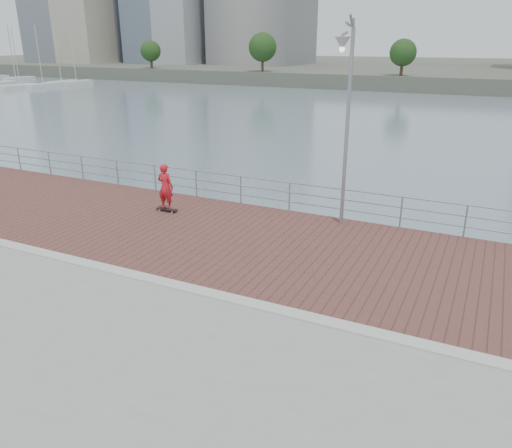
% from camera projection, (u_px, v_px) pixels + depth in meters
% --- Properties ---
extents(water, '(400.00, 400.00, 0.00)m').
position_uv_depth(water, '(223.00, 364.00, 13.23)').
color(water, slate).
rests_on(water, ground).
extents(brick_lane, '(40.00, 6.80, 0.02)m').
position_uv_depth(brick_lane, '(278.00, 247.00, 15.57)').
color(brick_lane, brown).
rests_on(brick_lane, seawall).
extents(curb, '(40.00, 0.40, 0.06)m').
position_uv_depth(curb, '(221.00, 296.00, 12.52)').
color(curb, '#B7B5AD').
rests_on(curb, seawall).
extents(far_shore, '(320.00, 95.00, 2.50)m').
position_uv_depth(far_shore, '(481.00, 70.00, 116.15)').
color(far_shore, '#4C5142').
rests_on(far_shore, ground).
extents(guardrail, '(39.06, 0.06, 1.13)m').
position_uv_depth(guardrail, '(316.00, 197.00, 18.20)').
color(guardrail, '#8C9EA8').
rests_on(guardrail, brick_lane).
extents(street_lamp, '(0.47, 1.38, 6.50)m').
position_uv_depth(street_lamp, '(345.00, 90.00, 15.54)').
color(street_lamp, gray).
rests_on(street_lamp, brick_lane).
extents(skateboard, '(0.86, 0.23, 0.10)m').
position_uv_depth(skateboard, '(167.00, 209.00, 18.71)').
color(skateboard, black).
rests_on(skateboard, brick_lane).
extents(skateboarder, '(0.64, 0.43, 1.74)m').
position_uv_depth(skateboarder, '(165.00, 187.00, 18.40)').
color(skateboarder, red).
rests_on(skateboarder, skateboard).
extents(marina, '(27.97, 20.20, 10.40)m').
position_uv_depth(marina, '(20.00, 81.00, 95.88)').
color(marina, silver).
rests_on(marina, water).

